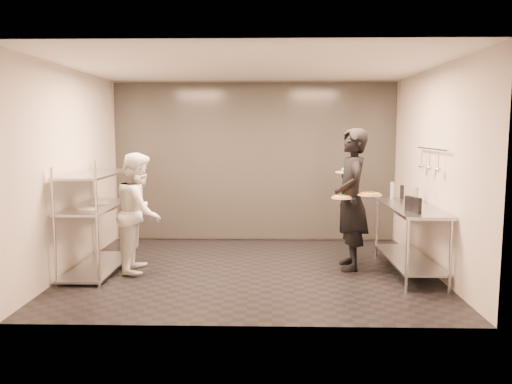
{
  "coord_description": "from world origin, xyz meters",
  "views": [
    {
      "loc": [
        0.23,
        -6.78,
        1.95
      ],
      "look_at": [
        0.07,
        0.06,
        1.1
      ],
      "focal_mm": 35.0,
      "sensor_mm": 36.0,
      "label": 1
    }
  ],
  "objects_px": {
    "chef": "(139,212)",
    "bottle_dark": "(402,192)",
    "waiter": "(351,199)",
    "bottle_clear": "(416,195)",
    "salad_plate": "(346,171)",
    "pizza_plate_near": "(342,197)",
    "bottle_green": "(393,190)",
    "pizza_plate_far": "(370,194)",
    "prep_counter": "(409,227)",
    "pos_monitor": "(413,205)",
    "pass_rack": "(96,216)"
  },
  "relations": [
    {
      "from": "chef",
      "to": "pos_monitor",
      "type": "bearing_deg",
      "value": -103.22
    },
    {
      "from": "pos_monitor",
      "to": "waiter",
      "type": "bearing_deg",
      "value": 113.71
    },
    {
      "from": "salad_plate",
      "to": "bottle_dark",
      "type": "height_order",
      "value": "salad_plate"
    },
    {
      "from": "pizza_plate_far",
      "to": "bottle_clear",
      "type": "xyz_separation_m",
      "value": [
        0.74,
        0.42,
        -0.06
      ]
    },
    {
      "from": "salad_plate",
      "to": "bottle_clear",
      "type": "height_order",
      "value": "salad_plate"
    },
    {
      "from": "pass_rack",
      "to": "pizza_plate_near",
      "type": "height_order",
      "value": "pass_rack"
    },
    {
      "from": "chef",
      "to": "bottle_green",
      "type": "height_order",
      "value": "chef"
    },
    {
      "from": "pizza_plate_near",
      "to": "chef",
      "type": "bearing_deg",
      "value": 178.98
    },
    {
      "from": "bottle_green",
      "to": "bottle_clear",
      "type": "relative_size",
      "value": 1.1
    },
    {
      "from": "chef",
      "to": "pos_monitor",
      "type": "distance_m",
      "value": 3.65
    },
    {
      "from": "pass_rack",
      "to": "pizza_plate_near",
      "type": "relative_size",
      "value": 5.57
    },
    {
      "from": "pizza_plate_near",
      "to": "salad_plate",
      "type": "relative_size",
      "value": 0.97
    },
    {
      "from": "chef",
      "to": "bottle_dark",
      "type": "relative_size",
      "value": 8.28
    },
    {
      "from": "pos_monitor",
      "to": "bottle_green",
      "type": "xyz_separation_m",
      "value": [
        0.07,
        1.34,
        0.02
      ]
    },
    {
      "from": "prep_counter",
      "to": "pizza_plate_far",
      "type": "distance_m",
      "value": 0.75
    },
    {
      "from": "waiter",
      "to": "pizza_plate_near",
      "type": "relative_size",
      "value": 6.88
    },
    {
      "from": "pass_rack",
      "to": "prep_counter",
      "type": "bearing_deg",
      "value": 0.03
    },
    {
      "from": "salad_plate",
      "to": "bottle_dark",
      "type": "bearing_deg",
      "value": 20.88
    },
    {
      "from": "waiter",
      "to": "salad_plate",
      "type": "relative_size",
      "value": 6.67
    },
    {
      "from": "chef",
      "to": "pizza_plate_far",
      "type": "relative_size",
      "value": 5.16
    },
    {
      "from": "prep_counter",
      "to": "pos_monitor",
      "type": "bearing_deg",
      "value": -102.64
    },
    {
      "from": "prep_counter",
      "to": "bottle_green",
      "type": "bearing_deg",
      "value": 93.34
    },
    {
      "from": "chef",
      "to": "pizza_plate_far",
      "type": "distance_m",
      "value": 3.17
    },
    {
      "from": "pizza_plate_far",
      "to": "bottle_dark",
      "type": "relative_size",
      "value": 1.6
    },
    {
      "from": "prep_counter",
      "to": "pizza_plate_near",
      "type": "bearing_deg",
      "value": -176.64
    },
    {
      "from": "prep_counter",
      "to": "chef",
      "type": "distance_m",
      "value": 3.74
    },
    {
      "from": "chef",
      "to": "pizza_plate_near",
      "type": "xyz_separation_m",
      "value": [
        2.79,
        -0.05,
        0.22
      ]
    },
    {
      "from": "salad_plate",
      "to": "pizza_plate_near",
      "type": "bearing_deg",
      "value": -103.32
    },
    {
      "from": "prep_counter",
      "to": "bottle_green",
      "type": "xyz_separation_m",
      "value": [
        -0.05,
        0.8,
        0.42
      ]
    },
    {
      "from": "chef",
      "to": "bottle_green",
      "type": "distance_m",
      "value": 3.78
    },
    {
      "from": "pos_monitor",
      "to": "bottle_clear",
      "type": "relative_size",
      "value": 1.22
    },
    {
      "from": "waiter",
      "to": "pos_monitor",
      "type": "bearing_deg",
      "value": 42.57
    },
    {
      "from": "pizza_plate_far",
      "to": "salad_plate",
      "type": "bearing_deg",
      "value": 113.61
    },
    {
      "from": "chef",
      "to": "salad_plate",
      "type": "distance_m",
      "value": 2.99
    },
    {
      "from": "chef",
      "to": "pos_monitor",
      "type": "height_order",
      "value": "chef"
    },
    {
      "from": "salad_plate",
      "to": "bottle_dark",
      "type": "relative_size",
      "value": 1.49
    },
    {
      "from": "prep_counter",
      "to": "salad_plate",
      "type": "distance_m",
      "value": 1.19
    },
    {
      "from": "chef",
      "to": "bottle_clear",
      "type": "height_order",
      "value": "chef"
    },
    {
      "from": "bottle_dark",
      "to": "salad_plate",
      "type": "bearing_deg",
      "value": -159.12
    },
    {
      "from": "waiter",
      "to": "salad_plate",
      "type": "xyz_separation_m",
      "value": [
        -0.04,
        0.29,
        0.37
      ]
    },
    {
      "from": "bottle_clear",
      "to": "bottle_dark",
      "type": "height_order",
      "value": "bottle_clear"
    },
    {
      "from": "pizza_plate_near",
      "to": "salad_plate",
      "type": "xyz_separation_m",
      "value": [
        0.12,
        0.51,
        0.32
      ]
    },
    {
      "from": "waiter",
      "to": "bottle_clear",
      "type": "distance_m",
      "value": 0.96
    },
    {
      "from": "prep_counter",
      "to": "waiter",
      "type": "height_order",
      "value": "waiter"
    },
    {
      "from": "prep_counter",
      "to": "bottle_green",
      "type": "height_order",
      "value": "bottle_green"
    },
    {
      "from": "pos_monitor",
      "to": "chef",
      "type": "bearing_deg",
      "value": 151.87
    },
    {
      "from": "bottle_green",
      "to": "bottle_dark",
      "type": "xyz_separation_m",
      "value": [
        0.14,
        0.0,
        -0.03
      ]
    },
    {
      "from": "waiter",
      "to": "pos_monitor",
      "type": "relative_size",
      "value": 7.12
    },
    {
      "from": "bottle_clear",
      "to": "bottle_dark",
      "type": "xyz_separation_m",
      "value": [
        -0.07,
        0.48,
        -0.01
      ]
    },
    {
      "from": "pizza_plate_near",
      "to": "bottle_clear",
      "type": "relative_size",
      "value": 1.26
    }
  ]
}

